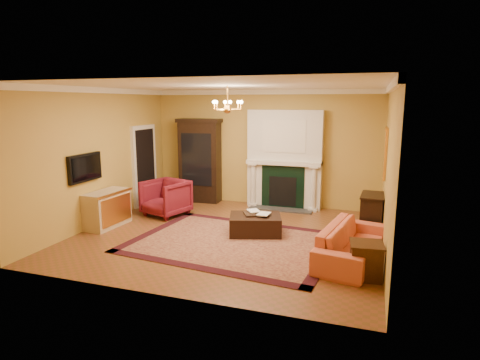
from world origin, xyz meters
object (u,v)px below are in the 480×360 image
at_px(end_table, 366,261).
at_px(leather_ottoman, 255,224).
at_px(wingback_armchair, 166,196).
at_px(commode, 107,209).
at_px(coral_sofa, 352,237).
at_px(pedestal_table, 174,192).
at_px(china_cabinet, 200,162).
at_px(console_table, 372,216).

relative_size(end_table, leather_ottoman, 0.52).
bearing_deg(end_table, wingback_armchair, 155.09).
relative_size(commode, coral_sofa, 0.51).
bearing_deg(pedestal_table, coral_sofa, -26.17).
relative_size(wingback_armchair, end_table, 1.76).
bearing_deg(leather_ottoman, commode, 171.52).
bearing_deg(pedestal_table, end_table, -31.26).
distance_m(pedestal_table, leather_ottoman, 3.00).
height_order(pedestal_table, commode, commode).
bearing_deg(leather_ottoman, china_cabinet, 117.29).
bearing_deg(leather_ottoman, end_table, -50.88).
relative_size(china_cabinet, end_table, 4.02).
xyz_separation_m(end_table, console_table, (0.06, 2.17, 0.14)).
xyz_separation_m(wingback_armchair, pedestal_table, (-0.17, 0.77, -0.07)).
height_order(china_cabinet, pedestal_table, china_cabinet).
bearing_deg(commode, leather_ottoman, 12.48).
bearing_deg(coral_sofa, china_cabinet, 64.15).
height_order(china_cabinet, console_table, china_cabinet).
xyz_separation_m(china_cabinet, end_table, (4.43, -3.72, -0.81)).
distance_m(commode, coral_sofa, 5.20).
height_order(pedestal_table, coral_sofa, coral_sofa).
relative_size(wingback_armchair, pedestal_table, 1.37).
bearing_deg(china_cabinet, commode, -113.49).
relative_size(coral_sofa, end_table, 3.89).
bearing_deg(console_table, leather_ottoman, -159.79).
relative_size(wingback_armchair, coral_sofa, 0.45).
distance_m(wingback_armchair, pedestal_table, 0.79).
bearing_deg(wingback_armchair, coral_sofa, -0.73).
bearing_deg(coral_sofa, commode, 97.05).
distance_m(china_cabinet, end_table, 5.84).
xyz_separation_m(china_cabinet, console_table, (4.49, -1.55, -0.67)).
xyz_separation_m(wingback_armchair, console_table, (4.72, 0.01, -0.06)).
height_order(wingback_armchair, coral_sofa, wingback_armchair).
bearing_deg(pedestal_table, china_cabinet, 63.67).
relative_size(commode, end_table, 1.97).
bearing_deg(console_table, pedestal_table, 174.27).
relative_size(china_cabinet, wingback_armchair, 2.28).
bearing_deg(pedestal_table, wingback_armchair, -77.66).
xyz_separation_m(pedestal_table, console_table, (4.88, -0.76, 0.01)).
height_order(coral_sofa, leather_ottoman, coral_sofa).
bearing_deg(china_cabinet, end_table, -43.20).
bearing_deg(wingback_armchair, pedestal_table, 120.18).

